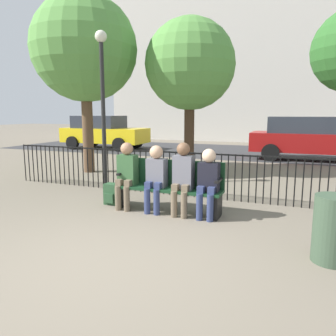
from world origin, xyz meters
TOP-DOWN VIEW (x-y plane):
  - ground_plane at (0.00, 0.00)m, footprint 80.00×80.00m
  - park_bench at (0.00, 2.26)m, footprint 1.93×0.45m
  - seated_person_0 at (-0.80, 2.13)m, footprint 0.34×0.39m
  - seated_person_1 at (-0.21, 2.13)m, footprint 0.34×0.39m
  - seated_person_2 at (0.29, 2.13)m, footprint 0.34×0.39m
  - seated_person_3 at (0.74, 2.12)m, footprint 0.34×0.39m
  - backpack at (-1.20, 2.26)m, footprint 0.27×0.25m
  - fence_railing at (-0.02, 3.36)m, footprint 9.01×0.03m
  - tree_0 at (-0.92, 6.16)m, footprint 2.58×2.58m
  - tree_1 at (-3.72, 5.08)m, footprint 3.00×3.00m
  - lamp_post at (-2.34, 3.80)m, footprint 0.28×0.28m
  - street_surface at (0.00, 12.00)m, footprint 24.00×6.00m
  - parked_car_0 at (-6.94, 10.84)m, footprint 4.20×1.94m
  - parked_car_1 at (2.36, 10.27)m, footprint 4.20×1.94m
  - building_facade at (0.00, 20.00)m, footprint 20.00×6.00m
  - trash_bin at (2.54, 1.06)m, footprint 0.46×0.46m

SIDE VIEW (x-z plane):
  - ground_plane at x=0.00m, z-range 0.00..0.00m
  - street_surface at x=0.00m, z-range 0.00..0.01m
  - backpack at x=-1.20m, z-range 0.00..0.40m
  - trash_bin at x=2.54m, z-range 0.00..0.80m
  - park_bench at x=0.00m, z-range 0.04..0.96m
  - fence_railing at x=-0.02m, z-range 0.08..1.03m
  - seated_person_3 at x=0.74m, z-range 0.08..1.25m
  - seated_person_1 at x=-0.21m, z-range 0.09..1.28m
  - seated_person_0 at x=-0.80m, z-range 0.08..1.31m
  - seated_person_2 at x=0.29m, z-range 0.08..1.34m
  - parked_car_0 at x=-6.94m, z-range 0.03..1.65m
  - parked_car_1 at x=2.36m, z-range 0.03..1.65m
  - lamp_post at x=-2.34m, z-range 0.59..4.24m
  - tree_0 at x=-0.92m, z-range 0.89..5.30m
  - tree_1 at x=-3.72m, z-range 1.01..6.07m
  - building_facade at x=0.00m, z-range 0.00..15.37m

